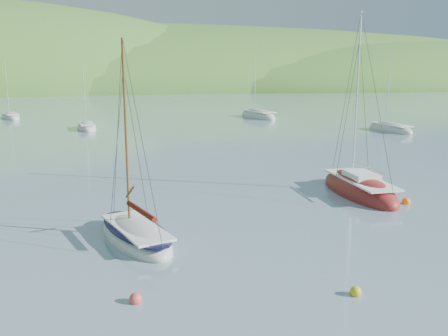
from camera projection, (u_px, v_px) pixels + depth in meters
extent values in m
plane|color=#748BA0|center=(256.00, 286.00, 17.91)|extent=(700.00, 700.00, 0.00)
ellipsoid|color=#3C762D|center=(120.00, 86.00, 179.93)|extent=(440.00, 110.00, 44.00)
ellipsoid|color=#3C762D|center=(360.00, 85.00, 190.56)|extent=(240.00, 100.00, 34.00)
ellipsoid|color=silver|center=(136.00, 238.00, 22.51)|extent=(4.06, 6.63, 1.53)
cube|color=white|center=(137.00, 227.00, 22.29)|extent=(3.10, 5.15, 0.10)
cylinder|color=brown|center=(126.00, 134.00, 22.19)|extent=(0.12, 0.12, 8.31)
ellipsoid|color=#0E0E33|center=(136.00, 229.00, 22.42)|extent=(4.01, 6.56, 0.26)
cylinder|color=#5E190F|center=(141.00, 211.00, 21.58)|extent=(1.13, 2.92, 0.24)
ellipsoid|color=maroon|center=(359.00, 191.00, 30.61)|extent=(2.85, 8.03, 2.20)
cube|color=white|center=(361.00, 180.00, 30.30)|extent=(2.13, 6.26, 0.10)
cylinder|color=silver|center=(357.00, 96.00, 30.36)|extent=(0.12, 0.12, 9.99)
cube|color=white|center=(361.00, 176.00, 30.25)|extent=(1.53, 2.26, 0.42)
cylinder|color=silver|center=(368.00, 168.00, 29.35)|extent=(0.14, 3.84, 0.09)
ellipsoid|color=silver|center=(87.00, 128.00, 61.00)|extent=(2.96, 6.48, 1.71)
cube|color=white|center=(86.00, 123.00, 60.76)|extent=(2.24, 5.04, 0.10)
cylinder|color=silver|center=(84.00, 92.00, 60.81)|extent=(0.12, 0.12, 7.50)
ellipsoid|color=silver|center=(258.00, 117.00, 74.33)|extent=(4.82, 9.14, 2.36)
cube|color=white|center=(259.00, 111.00, 74.01)|extent=(3.65, 7.10, 0.10)
cylinder|color=silver|center=(255.00, 76.00, 74.03)|extent=(0.12, 0.12, 10.42)
ellipsoid|color=silver|center=(11.00, 118.00, 73.13)|extent=(4.34, 6.78, 1.74)
cube|color=white|center=(10.00, 114.00, 72.90)|extent=(3.31, 5.26, 0.10)
cylinder|color=silver|center=(7.00, 87.00, 72.85)|extent=(0.12, 0.12, 7.67)
ellipsoid|color=silver|center=(390.00, 130.00, 59.29)|extent=(3.50, 7.45, 1.96)
cube|color=white|center=(391.00, 124.00, 59.02)|extent=(2.64, 5.80, 0.10)
cylinder|color=silver|center=(388.00, 88.00, 59.06)|extent=(0.12, 0.12, 8.60)
sphere|color=yellow|center=(356.00, 292.00, 17.15)|extent=(0.40, 0.40, 0.40)
sphere|color=#DF4945|center=(136.00, 299.00, 16.62)|extent=(0.44, 0.44, 0.44)
sphere|color=orange|center=(406.00, 202.00, 28.41)|extent=(0.50, 0.50, 0.50)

